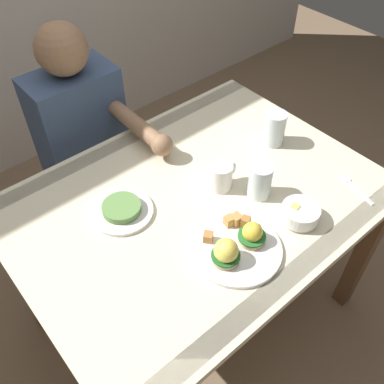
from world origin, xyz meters
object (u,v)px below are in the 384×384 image
fruit_bowl (300,214)px  side_plate (122,210)px  dining_table (196,218)px  water_glass_far (274,130)px  coffee_mug (221,175)px  fork (355,187)px  water_glass_near (260,183)px  diner_person (87,141)px  eggs_benedict_plate (237,246)px

fruit_bowl → side_plate: bearing=136.5°
dining_table → water_glass_far: size_ratio=9.31×
water_glass_far → coffee_mug: bearing=-171.9°
coffee_mug → fork: (0.34, -0.30, -0.05)m
water_glass_near → diner_person: 0.78m
side_plate → diner_person: diner_person is taller
fork → water_glass_far: (-0.03, 0.35, 0.06)m
fruit_bowl → coffee_mug: (-0.08, 0.27, 0.02)m
coffee_mug → water_glass_near: 0.13m
fork → water_glass_near: water_glass_near is taller
eggs_benedict_plate → fork: eggs_benedict_plate is taller
water_glass_far → side_plate: 0.64m
side_plate → diner_person: (0.14, 0.50, -0.10)m
dining_table → coffee_mug: bearing=-6.9°
fork → side_plate: 0.78m
water_glass_near → side_plate: size_ratio=0.61×
fork → side_plate: bearing=147.8°
dining_table → diner_person: diner_person is taller
water_glass_far → side_plate: (-0.63, 0.07, -0.04)m
dining_table → eggs_benedict_plate: size_ratio=4.44×
water_glass_far → diner_person: 0.76m
water_glass_near → side_plate: (-0.39, 0.22, -0.04)m
dining_table → water_glass_near: size_ratio=9.80×
diner_person → fork: bearing=-60.5°
eggs_benedict_plate → fruit_bowl: bearing=-10.1°
side_plate → diner_person: bearing=73.8°
fruit_bowl → diner_person: 0.93m
dining_table → eggs_benedict_plate: (-0.05, -0.24, 0.13)m
eggs_benedict_plate → water_glass_near: bearing=28.3°
fork → side_plate: side_plate is taller
dining_table → fork: size_ratio=7.78×
dining_table → side_plate: side_plate is taller
fruit_bowl → water_glass_far: (0.23, 0.31, 0.03)m
coffee_mug → side_plate: size_ratio=0.56×
fruit_bowl → water_glass_far: 0.39m
dining_table → eggs_benedict_plate: 0.28m
dining_table → water_glass_far: 0.44m
water_glass_far → side_plate: size_ratio=0.64×
fruit_bowl → water_glass_near: 0.16m
eggs_benedict_plate → coffee_mug: 0.27m
fruit_bowl → diner_person: bearing=106.5°
eggs_benedict_plate → side_plate: size_ratio=1.35×
fork → water_glass_far: 0.35m
eggs_benedict_plate → coffee_mug: size_ratio=2.43×
dining_table → fruit_bowl: (0.18, -0.28, 0.14)m
fruit_bowl → fork: bearing=-7.4°
water_glass_near → side_plate: bearing=150.1°
fruit_bowl → water_glass_far: bearing=54.1°
water_glass_near → side_plate: 0.45m
water_glass_near → water_glass_far: water_glass_far is taller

